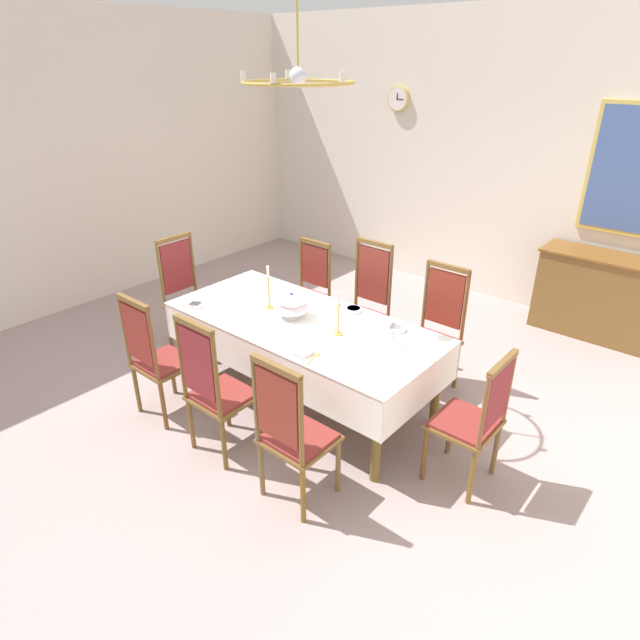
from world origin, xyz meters
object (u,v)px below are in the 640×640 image
object	(u,v)px
soup_tureen	(292,305)
spoon_primary	(316,356)
dining_table	(302,329)
chair_north_c	(435,330)
chair_head_east	(474,418)
candlestick_west	(269,291)
bowl_far_left	(354,309)
mounted_clock	(398,99)
framed_painting	(639,171)
chandelier	(298,81)
candlestick_east	(339,317)
chair_north_b	(365,304)
chair_south_b	(215,387)
sideboard	(607,298)
chair_south_c	(292,431)
bowl_near_right	(195,305)
bowl_far_right	(397,328)
spoon_secondary	(190,302)
bowl_near_left	(301,350)
chair_north_a	(307,290)
chair_head_west	(187,294)

from	to	relation	value
soup_tureen	spoon_primary	size ratio (longest dim) A/B	1.57
dining_table	spoon_primary	xyz separation A→B (m)	(0.47, -0.37, 0.08)
chair_north_c	chair_head_east	world-z (taller)	chair_north_c
candlestick_west	bowl_far_left	xyz separation A→B (m)	(0.60, 0.42, -0.14)
mounted_clock	framed_painting	size ratio (longest dim) A/B	0.23
chair_north_c	chandelier	xyz separation A→B (m)	(-0.74, -0.93, 2.01)
soup_tureen	candlestick_east	world-z (taller)	candlestick_east
chair_north_b	candlestick_east	bearing A→B (deg)	113.66
candlestick_west	chair_south_b	bearing A→B (deg)	-69.09
sideboard	chandelier	world-z (taller)	chandelier
chair_south_c	chandelier	size ratio (longest dim) A/B	1.44
bowl_near_right	bowl_far_right	size ratio (longest dim) A/B	0.97
bowl_near_right	spoon_secondary	world-z (taller)	bowl_near_right
dining_table	chair_north_b	size ratio (longest dim) A/B	1.94
bowl_near_left	framed_painting	distance (m)	3.93
candlestick_east	framed_painting	distance (m)	3.53
chair_north_a	candlestick_east	xyz separation A→B (m)	(1.15, -0.92, 0.39)
chair_north_b	mounted_clock	distance (m)	3.07
chair_north_a	chandelier	world-z (taller)	chandelier
chair_north_c	sideboard	world-z (taller)	chair_north_c
soup_tureen	chair_north_b	bearing A→B (deg)	84.67
dining_table	chair_head_west	xyz separation A→B (m)	(-1.57, 0.00, -0.12)
soup_tureen	bowl_near_left	world-z (taller)	soup_tureen
spoon_primary	mounted_clock	world-z (taller)	mounted_clock
dining_table	chair_south_b	size ratio (longest dim) A/B	2.01
sideboard	mounted_clock	distance (m)	3.42
chair_south_b	chandelier	distance (m)	2.22
candlestick_west	dining_table	bearing A→B (deg)	0.00
candlestick_west	spoon_secondary	bearing A→B (deg)	-149.03
bowl_near_right	spoon_primary	xyz separation A→B (m)	(1.36, 0.02, -0.01)
chair_north_b	chair_north_c	xyz separation A→B (m)	(0.77, -0.00, -0.02)
chair_north_c	spoon_primary	bearing A→B (deg)	78.20
bowl_far_left	chair_head_west	bearing A→B (deg)	-166.87
chair_north_a	chair_head_east	xyz separation A→B (m)	(2.33, -0.92, -0.00)
bowl_near_right	bowl_far_left	size ratio (longest dim) A/B	1.03
chair_north_b	chair_north_c	size ratio (longest dim) A/B	1.04
mounted_clock	chair_north_b	bearing A→B (deg)	-61.95
bowl_far_right	spoon_primary	world-z (taller)	bowl_far_right
chair_north_b	bowl_near_left	xyz separation A→B (m)	(0.38, -1.33, 0.21)
spoon_primary	chair_south_b	bearing A→B (deg)	-143.33
chair_head_west	bowl_near_right	size ratio (longest dim) A/B	8.02
dining_table	chair_north_b	world-z (taller)	chair_north_b
chair_north_c	soup_tureen	size ratio (longest dim) A/B	4.19
dining_table	bowl_far_right	size ratio (longest dim) A/B	15.61
chair_south_c	chair_head_west	distance (m)	2.49
mounted_clock	chair_south_b	bearing A→B (deg)	-73.66
chair_south_b	bowl_far_left	xyz separation A→B (m)	(0.24, 1.35, 0.22)
bowl_far_right	spoon_secondary	size ratio (longest dim) A/B	0.84
chair_head_east	bowl_far_right	world-z (taller)	chair_head_east
bowl_near_right	chandelier	size ratio (longest dim) A/B	0.18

